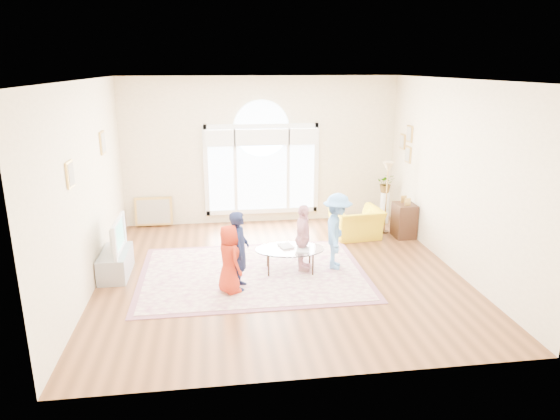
{
  "coord_description": "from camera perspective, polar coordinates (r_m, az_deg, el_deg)",
  "views": [
    {
      "loc": [
        -1.07,
        -7.79,
        3.42
      ],
      "look_at": [
        0.04,
        0.3,
        1.03
      ],
      "focal_mm": 32.0,
      "sensor_mm": 36.0,
      "label": 1
    }
  ],
  "objects": [
    {
      "name": "side_cabinet",
      "position": [
        10.54,
        13.99,
        -1.16
      ],
      "size": [
        0.4,
        0.5,
        0.7
      ],
      "primitive_type": "cube",
      "color": "black",
      "rests_on": "ground"
    },
    {
      "name": "child_red",
      "position": [
        7.7,
        -5.83,
        -5.59
      ],
      "size": [
        0.53,
        0.62,
        1.08
      ],
      "primitive_type": "imported",
      "rotation": [
        0.0,
        0.0,
        2.0
      ],
      "color": "#B32913",
      "rests_on": "area_rug"
    },
    {
      "name": "television",
      "position": [
        8.7,
        -18.49,
        -2.8
      ],
      "size": [
        0.16,
        0.98,
        0.56
      ],
      "color": "black",
      "rests_on": "tv_console"
    },
    {
      "name": "ground",
      "position": [
        8.58,
        0.0,
        -7.22
      ],
      "size": [
        6.0,
        6.0,
        0.0
      ],
      "primitive_type": "plane",
      "color": "#56331B",
      "rests_on": "ground"
    },
    {
      "name": "leaning_picture",
      "position": [
        11.3,
        -14.12,
        -1.84
      ],
      "size": [
        0.8,
        0.14,
        0.62
      ],
      "primitive_type": "cube",
      "rotation": [
        -0.14,
        0.0,
        0.0
      ],
      "color": "tan",
      "rests_on": "ground"
    },
    {
      "name": "child_pink",
      "position": [
        8.48,
        2.64,
        -3.19
      ],
      "size": [
        0.49,
        0.73,
        1.15
      ],
      "primitive_type": "imported",
      "rotation": [
        0.0,
        0.0,
        1.24
      ],
      "color": "#ECA6B2",
      "rests_on": "area_rug"
    },
    {
      "name": "armchair",
      "position": [
        10.3,
        8.74,
        -1.5
      ],
      "size": [
        1.04,
        0.94,
        0.62
      ],
      "primitive_type": "imported",
      "rotation": [
        0.0,
        0.0,
        3.26
      ],
      "color": "yellow",
      "rests_on": "ground"
    },
    {
      "name": "room_shell",
      "position": [
        10.84,
        -1.99,
        6.43
      ],
      "size": [
        6.0,
        6.0,
        6.0
      ],
      "color": "beige",
      "rests_on": "ground"
    },
    {
      "name": "plant_pedestal",
      "position": [
        11.38,
        11.85,
        0.27
      ],
      "size": [
        0.2,
        0.2,
        0.7
      ],
      "primitive_type": "cylinder",
      "color": "white",
      "rests_on": "ground"
    },
    {
      "name": "child_blue",
      "position": [
        8.58,
        6.54,
        -2.43
      ],
      "size": [
        0.73,
        0.96,
        1.32
      ],
      "primitive_type": "imported",
      "rotation": [
        0.0,
        0.0,
        1.26
      ],
      "color": "#5B95DB",
      "rests_on": "area_rug"
    },
    {
      "name": "tv_console",
      "position": [
        8.87,
        -18.26,
        -5.8
      ],
      "size": [
        0.45,
        1.0,
        0.42
      ],
      "primitive_type": "cube",
      "color": "gray",
      "rests_on": "ground"
    },
    {
      "name": "child_navy",
      "position": [
        7.8,
        -4.65,
        -4.6
      ],
      "size": [
        0.37,
        0.5,
        1.25
      ],
      "primitive_type": "imported",
      "rotation": [
        0.0,
        0.0,
        1.41
      ],
      "color": "#161C3D",
      "rests_on": "area_rug"
    },
    {
      "name": "potted_plant",
      "position": [
        11.24,
        12.02,
        3.01
      ],
      "size": [
        0.45,
        0.42,
        0.42
      ],
      "primitive_type": "imported",
      "rotation": [
        0.0,
        0.0,
        -0.29
      ],
      "color": "#33722D",
      "rests_on": "plant_pedestal"
    },
    {
      "name": "area_rug",
      "position": [
        8.57,
        -3.09,
        -7.19
      ],
      "size": [
        3.6,
        2.6,
        0.02
      ],
      "primitive_type": "cube",
      "color": "beige",
      "rests_on": "ground"
    },
    {
      "name": "floor_lamp",
      "position": [
        10.51,
        12.22,
        4.17
      ],
      "size": [
        0.31,
        0.31,
        1.51
      ],
      "color": "black",
      "rests_on": "ground"
    },
    {
      "name": "coffee_table",
      "position": [
        8.49,
        1.13,
        -4.55
      ],
      "size": [
        1.22,
        0.83,
        0.54
      ],
      "rotation": [
        0.0,
        0.0,
        -0.07
      ],
      "color": "silver",
      "rests_on": "ground"
    },
    {
      "name": "rug_border",
      "position": [
        8.57,
        -3.09,
        -7.22
      ],
      "size": [
        3.8,
        2.8,
        0.01
      ],
      "primitive_type": "cube",
      "color": "#8A5362",
      "rests_on": "ground"
    }
  ]
}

